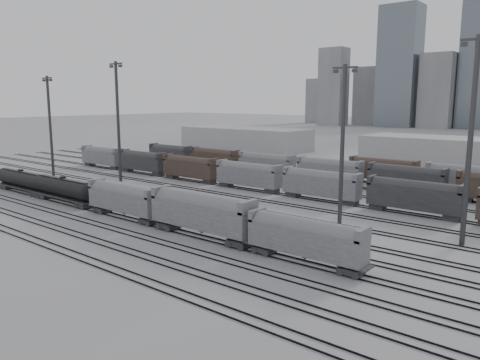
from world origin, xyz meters
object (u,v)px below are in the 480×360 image
Objects in this scene: tank_car_a at (21,180)px; tank_car_b at (63,188)px; hopper_car_c at (306,237)px; hopper_car_a at (124,198)px; light_mast_c at (342,144)px; hopper_car_b at (202,211)px; light_mast_a at (50,126)px.

tank_car_a is 0.96× the size of tank_car_b.
tank_car_b is at bearing 0.00° from tank_car_a.
hopper_car_a is at bearing -180.00° from hopper_car_c.
tank_car_b is 50.22m from light_mast_c.
hopper_car_b is 58.36m from light_mast_a.
tank_car_b is (15.61, 0.00, 0.10)m from tank_car_a.
light_mast_a reaches higher than hopper_car_c.
hopper_car_a is 34.34m from light_mast_c.
hopper_car_b is at bearing 0.00° from hopper_car_a.
tank_car_a is at bearing 180.00° from tank_car_b.
light_mast_a reaches higher than hopper_car_b.
light_mast_c is at bearing 4.23° from light_mast_a.
hopper_car_c is at bearing -76.46° from light_mast_c.
hopper_car_a is at bearing -151.63° from light_mast_c.
hopper_car_c is (32.94, 0.00, -0.10)m from hopper_car_a.
light_mast_c is at bearing 51.88° from hopper_car_b.
light_mast_c is at bearing 103.54° from hopper_car_c.
hopper_car_a is 1.03× the size of hopper_car_c.
tank_car_a is at bearing -57.62° from light_mast_a.
tank_car_b is 34.36m from hopper_car_b.
tank_car_a is 49.97m from hopper_car_b.
tank_car_a is 1.08× the size of hopper_car_b.
hopper_car_a reaches higher than tank_car_a.
hopper_car_b is at bearing -10.63° from light_mast_a.
hopper_car_b is at bearing 0.00° from tank_car_b.
hopper_car_c is at bearing 0.00° from hopper_car_a.
light_mast_c is at bearing 14.18° from tank_car_a.
hopper_car_b is 16.15m from hopper_car_c.
hopper_car_a is at bearing -0.00° from tank_car_b.
light_mast_a is (-39.91, 10.64, 9.24)m from hopper_car_a.
light_mast_c is (69.06, 5.10, -0.21)m from light_mast_a.
hopper_car_c reaches higher than tank_car_a.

